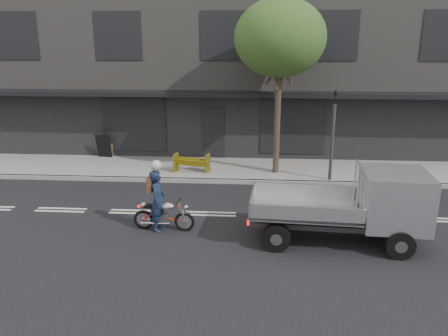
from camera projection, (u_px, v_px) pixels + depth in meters
ground at (210, 214)px, 13.61m from camera, size 80.00×80.00×0.00m
sidewalk at (222, 169)px, 18.09m from camera, size 32.00×3.20×0.15m
kerb at (218, 181)px, 16.56m from camera, size 32.00×0.20×0.15m
building_main at (231, 64)px, 23.31m from camera, size 26.00×10.00×8.00m
street_tree at (280, 38)px, 16.01m from camera, size 3.40×3.40×6.74m
traffic_light_pole at (332, 141)px, 16.08m from camera, size 0.12×0.12×3.50m
motorcycle at (164, 214)px, 12.36m from camera, size 1.78×0.52×0.91m
rider at (158, 201)px, 12.25m from camera, size 0.46×0.67×1.76m
flatbed_ute at (377, 201)px, 11.34m from camera, size 4.61×2.13×2.08m
construction_barrier at (191, 164)px, 17.21m from camera, size 1.46×0.87×0.76m
sandwich_board at (104, 146)px, 19.49m from camera, size 0.73×0.54×1.06m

